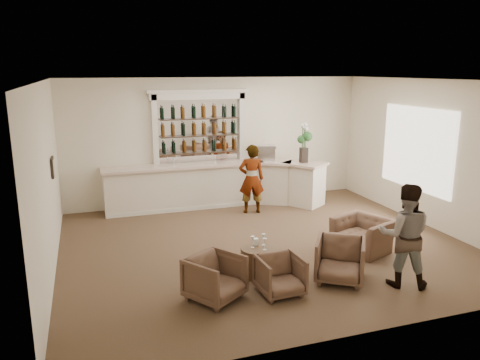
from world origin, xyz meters
The scene contains 19 objects.
ground centered at (0.00, 0.00, 0.00)m, with size 8.00×8.00×0.00m, color brown.
room_shell centered at (0.16, 0.71, 2.34)m, with size 8.04×7.02×3.32m.
bar_counter centered at (-0.16, 3.00, 0.57)m, with size 5.72×1.80×1.14m.
back_bar_alcove centered at (-0.50, 3.41, 2.03)m, with size 2.64×0.25×3.00m.
cocktail_table centered at (-0.60, -1.29, 0.25)m, with size 0.67×0.67×0.50m, color brown.
sommelier centered at (0.49, 2.18, 0.86)m, with size 0.63×0.41×1.72m, color gray.
guest centered at (1.50, -2.40, 0.87)m, with size 0.84×0.66×1.73m, color gray.
armchair_left centered at (-1.57, -1.91, 0.36)m, with size 0.76×0.78×0.71m, color brown.
armchair_center centered at (-0.54, -2.07, 0.31)m, with size 0.67×0.69×0.63m, color brown.
armchair_right centered at (0.60, -1.94, 0.37)m, with size 0.79×0.81×0.74m, color brown.
armchair_far centered at (1.72, -0.89, 0.33)m, with size 1.02×0.89×0.66m, color brown.
espresso_machine centered at (1.20, 3.01, 1.34)m, with size 0.46×0.38×0.40m, color silver.
flower_vase centered at (2.01, 2.40, 1.72)m, with size 0.27×0.27×1.03m.
wine_glass_bar_left centered at (-1.27, 3.00, 1.25)m, with size 0.07×0.07×0.21m, color white, non-canonical shape.
wine_glass_bar_right centered at (-0.19, 3.05, 1.25)m, with size 0.07×0.07×0.21m, color white, non-canonical shape.
wine_glass_tbl_a centered at (-0.72, -1.26, 0.60)m, with size 0.07×0.07×0.21m, color white, non-canonical shape.
wine_glass_tbl_b centered at (-0.50, -1.21, 0.60)m, with size 0.07×0.07×0.21m, color white, non-canonical shape.
wine_glass_tbl_c centered at (-0.56, -1.42, 0.60)m, with size 0.07×0.07×0.21m, color white, non-canonical shape.
napkin_holder centered at (-0.62, -1.15, 0.56)m, with size 0.08×0.08×0.12m, color white.
Camera 1 is at (-3.32, -8.38, 3.51)m, focal length 35.00 mm.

